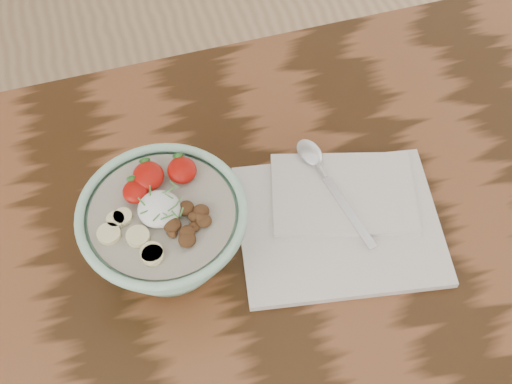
{
  "coord_description": "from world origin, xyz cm",
  "views": [
    {
      "loc": [
        -12.12,
        -34.59,
        155.86
      ],
      "look_at": [
        0.68,
        9.36,
        86.86
      ],
      "focal_mm": 50.0,
      "sensor_mm": 36.0,
      "label": 1
    }
  ],
  "objects": [
    {
      "name": "table",
      "position": [
        0.0,
        0.0,
        65.7
      ],
      "size": [
        160.0,
        90.0,
        75.0
      ],
      "color": "#361F0D",
      "rests_on": "ground"
    },
    {
      "name": "breakfast_bowl",
      "position": [
        -10.45,
        10.21,
        81.82
      ],
      "size": [
        20.13,
        20.13,
        13.18
      ],
      "rotation": [
        0.0,
        0.0,
        0.24
      ],
      "color": "#A0D7B5",
      "rests_on": "table"
    },
    {
      "name": "spoon",
      "position": [
        11.9,
        17.21,
        77.03
      ],
      "size": [
        5.64,
        19.24,
        1.0
      ],
      "rotation": [
        0.0,
        0.0,
        0.18
      ],
      "color": "silver",
      "rests_on": "napkin"
    },
    {
      "name": "napkin",
      "position": [
        12.25,
        9.42,
        75.67
      ],
      "size": [
        29.17,
        25.33,
        1.61
      ],
      "rotation": [
        0.0,
        0.0,
        -0.16
      ],
      "color": "silver",
      "rests_on": "table"
    }
  ]
}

